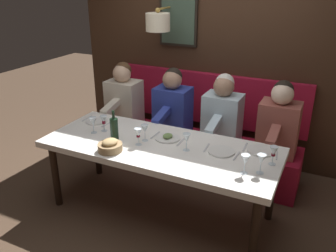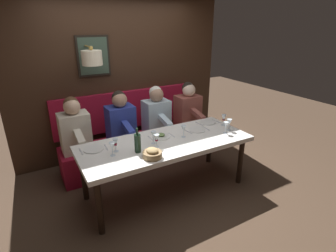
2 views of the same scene
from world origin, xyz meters
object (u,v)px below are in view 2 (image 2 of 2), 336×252
diner_near (156,113)px  diner_far (74,127)px  wine_glass_3 (115,142)px  bread_bowl (152,154)px  diner_middle (121,119)px  wine_glass_2 (184,129)px  diner_nearest (188,107)px  wine_glass_7 (112,146)px  wine_glass_1 (156,138)px  wine_glass_6 (226,125)px  wine_glass_5 (224,118)px  wine_bottle (138,143)px  wine_glass_4 (153,135)px  dining_table (166,146)px  wine_glass_0 (229,122)px

diner_near → diner_far: same height
wine_glass_3 → bread_bowl: 0.47m
diner_middle → wine_glass_2: (-0.88, -0.55, 0.04)m
diner_nearest → wine_glass_7: bearing=119.4°
wine_glass_1 → wine_glass_6: 1.02m
wine_glass_5 → wine_bottle: bearing=96.8°
wine_glass_2 → wine_glass_4: same height
diner_middle → wine_glass_5: 1.53m
diner_nearest → wine_bottle: bearing=126.0°
diner_far → wine_glass_2: size_ratio=4.82×
wine_glass_4 → bread_bowl: bearing=151.1°
diner_nearest → diner_middle: same height
diner_middle → wine_glass_1: 0.98m
dining_table → diner_near: bearing=-20.0°
diner_near → wine_glass_4: (-0.87, 0.49, 0.04)m
diner_nearest → diner_far: same height
wine_bottle → wine_glass_7: bearing=78.6°
wine_glass_3 → wine_glass_5: same height
diner_nearest → diner_far: size_ratio=1.00×
wine_glass_2 → wine_bottle: size_ratio=0.55×
diner_nearest → wine_glass_2: 1.10m
wine_glass_4 → diner_middle: bearing=7.6°
wine_bottle → diner_far: bearing=27.8°
diner_far → wine_glass_6: size_ratio=4.82×
diner_far → wine_bottle: bearing=-152.2°
diner_near → wine_glass_7: size_ratio=4.82×
diner_far → wine_glass_1: bearing=-141.5°
dining_table → wine_glass_0: 0.97m
diner_middle → bread_bowl: (-1.19, 0.06, -0.03)m
wine_glass_7 → wine_glass_1: bearing=-94.8°
wine_glass_0 → wine_glass_5: bearing=-17.9°
wine_glass_5 → bread_bowl: size_ratio=0.75×
dining_table → diner_middle: bearing=17.7°
wine_glass_1 → wine_glass_5: same height
diner_near → wine_bottle: 1.24m
wine_glass_0 → wine_glass_4: size_ratio=1.00×
diner_middle → wine_glass_3: diner_middle is taller
diner_near → wine_glass_5: (-0.81, -0.69, 0.04)m
wine_glass_1 → diner_far: bearing=38.5°
wine_glass_3 → wine_glass_4: size_ratio=1.00×
wine_glass_1 → bread_bowl: size_ratio=0.75×
wine_glass_4 → wine_glass_0: bearing=-96.7°
dining_table → wine_glass_4: 0.25m
diner_nearest → wine_glass_7: size_ratio=4.82×
wine_glass_5 → wine_glass_6: (-0.25, 0.17, 0.00)m
wine_bottle → dining_table: bearing=-77.0°
wine_glass_3 → wine_glass_7: (-0.08, 0.07, 0.00)m
wine_glass_7 → wine_bottle: bearing=-101.4°
wine_glass_2 → wine_glass_7: (-0.04, 0.98, 0.00)m
wine_glass_2 → wine_bottle: wine_bottle is taller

